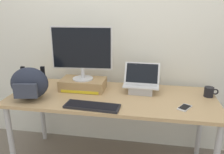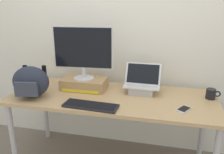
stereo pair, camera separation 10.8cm
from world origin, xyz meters
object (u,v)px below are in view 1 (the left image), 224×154
(plush_toy, at_px, (40,83))
(external_keyboard, at_px, (92,106))
(messenger_backpack, at_px, (30,83))
(open_laptop, at_px, (141,86))
(cell_phone, at_px, (185,107))
(toner_box_yellow, at_px, (83,84))
(desktop_monitor, at_px, (82,51))
(coffee_mug, at_px, (209,92))

(plush_toy, bearing_deg, external_keyboard, -29.99)
(external_keyboard, bearing_deg, messenger_backpack, 174.76)
(open_laptop, distance_m, cell_phone, 0.48)
(toner_box_yellow, distance_m, external_keyboard, 0.43)
(cell_phone, bearing_deg, open_laptop, 171.89)
(external_keyboard, bearing_deg, toner_box_yellow, 119.68)
(desktop_monitor, xyz_separation_m, open_laptop, (0.57, 0.03, -0.32))
(open_laptop, distance_m, external_keyboard, 0.57)
(coffee_mug, xyz_separation_m, cell_phone, (-0.25, -0.29, -0.04))
(toner_box_yellow, xyz_separation_m, desktop_monitor, (0.00, -0.00, 0.33))
(coffee_mug, relative_size, plush_toy, 1.41)
(cell_phone, bearing_deg, plush_toy, -158.94)
(external_keyboard, bearing_deg, desktop_monitor, 119.74)
(toner_box_yellow, xyz_separation_m, cell_phone, (0.94, -0.27, -0.05))
(plush_toy, bearing_deg, cell_phone, -10.49)
(open_laptop, bearing_deg, external_keyboard, -130.59)
(toner_box_yellow, distance_m, open_laptop, 0.57)
(toner_box_yellow, relative_size, messenger_backpack, 1.20)
(messenger_backpack, distance_m, cell_phone, 1.34)
(desktop_monitor, bearing_deg, open_laptop, -0.71)
(open_laptop, height_order, coffee_mug, open_laptop)
(open_laptop, bearing_deg, toner_box_yellow, -175.44)
(cell_phone, bearing_deg, coffee_mug, 80.96)
(external_keyboard, distance_m, messenger_backpack, 0.61)
(open_laptop, xyz_separation_m, cell_phone, (0.37, -0.31, -0.05))
(open_laptop, xyz_separation_m, coffee_mug, (0.62, -0.02, -0.01))
(cell_phone, distance_m, plush_toy, 1.41)
(desktop_monitor, distance_m, external_keyboard, 0.57)
(open_laptop, height_order, plush_toy, open_laptop)
(desktop_monitor, height_order, open_laptop, desktop_monitor)
(desktop_monitor, relative_size, external_keyboard, 1.24)
(coffee_mug, relative_size, cell_phone, 0.81)
(external_keyboard, bearing_deg, coffee_mug, 25.54)
(messenger_backpack, distance_m, coffee_mug, 1.61)
(toner_box_yellow, relative_size, coffee_mug, 3.43)
(desktop_monitor, xyz_separation_m, plush_toy, (-0.45, -0.02, -0.34))
(desktop_monitor, relative_size, coffee_mug, 4.57)
(open_laptop, relative_size, external_keyboard, 0.73)
(messenger_backpack, xyz_separation_m, cell_phone, (1.33, 0.02, -0.14))
(desktop_monitor, relative_size, plush_toy, 6.46)
(toner_box_yellow, distance_m, messenger_backpack, 0.50)
(external_keyboard, height_order, coffee_mug, coffee_mug)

